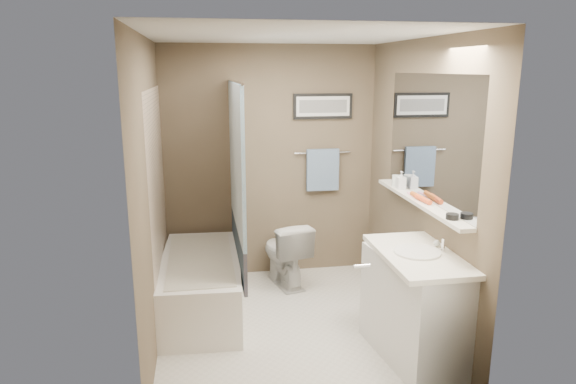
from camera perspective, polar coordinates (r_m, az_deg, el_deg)
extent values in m
plane|color=silver|center=(4.57, 0.33, -14.61)|extent=(2.50, 2.50, 0.00)
cube|color=silver|center=(4.04, 0.38, 16.72)|extent=(2.20, 2.50, 0.04)
cube|color=brown|center=(5.33, -1.97, 3.20)|extent=(2.20, 0.04, 2.40)
cube|color=brown|center=(2.98, 4.51, -5.19)|extent=(2.20, 0.04, 2.40)
cube|color=brown|center=(4.10, -14.69, -0.40)|extent=(0.04, 2.50, 2.40)
cube|color=brown|center=(4.45, 14.16, 0.73)|extent=(0.04, 2.50, 2.40)
cube|color=beige|center=(4.63, -14.20, -1.34)|extent=(0.02, 1.55, 2.00)
cylinder|color=silver|center=(4.48, -5.94, 12.12)|extent=(0.02, 1.55, 0.02)
cube|color=silver|center=(4.54, -5.74, 3.89)|extent=(0.03, 1.45, 1.28)
cube|color=#2A3D4F|center=(4.75, -5.51, -5.92)|extent=(0.03, 1.45, 0.36)
cube|color=silver|center=(4.25, 15.42, 5.82)|extent=(0.02, 1.60, 1.00)
cube|color=silver|center=(4.33, 14.33, -1.02)|extent=(0.12, 1.60, 0.03)
cylinder|color=silver|center=(5.40, 3.85, 4.39)|extent=(0.60, 0.02, 0.02)
cube|color=#8EAECF|center=(5.41, 3.87, 2.47)|extent=(0.34, 0.05, 0.44)
cube|color=black|center=(5.36, 3.89, 9.49)|extent=(0.62, 0.02, 0.26)
cube|color=white|center=(5.35, 3.93, 9.48)|extent=(0.56, 0.00, 0.20)
cube|color=#595959|center=(5.35, 3.94, 9.48)|extent=(0.50, 0.00, 0.13)
cube|color=silver|center=(3.22, 14.13, -7.96)|extent=(0.80, 0.02, 2.00)
cylinder|color=silver|center=(3.15, 8.19, -8.15)|extent=(0.10, 0.02, 0.02)
cube|color=white|center=(4.79, -9.60, -10.10)|extent=(0.78, 1.53, 0.50)
cube|color=beige|center=(4.70, -9.72, -7.31)|extent=(0.56, 1.36, 0.02)
imported|color=silver|center=(5.25, -0.37, -6.74)|extent=(0.52, 0.73, 0.67)
cube|color=silver|center=(4.08, 14.06, -12.36)|extent=(0.61, 0.96, 0.80)
cube|color=white|center=(3.92, 14.27, -6.84)|extent=(0.54, 0.96, 0.04)
cylinder|color=white|center=(3.90, 14.16, -6.46)|extent=(0.34, 0.34, 0.01)
cylinder|color=white|center=(3.97, 16.85, -5.64)|extent=(0.02, 0.02, 0.10)
sphere|color=silver|center=(4.06, 16.21, -5.47)|extent=(0.05, 0.05, 0.05)
cylinder|color=black|center=(3.82, 17.79, -2.61)|extent=(0.09, 0.09, 0.04)
cylinder|color=#E24E20|center=(4.25, 14.79, -0.80)|extent=(0.06, 0.22, 0.04)
cylinder|color=#C3571B|center=(4.34, 14.25, -0.47)|extent=(0.05, 0.22, 0.04)
cube|color=pink|center=(4.46, 13.53, -0.28)|extent=(0.05, 0.16, 0.01)
cylinder|color=white|center=(4.76, 11.95, 1.23)|extent=(0.08, 0.08, 0.10)
imported|color=#999999|center=(4.65, 12.47, 1.29)|extent=(0.07, 0.08, 0.16)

